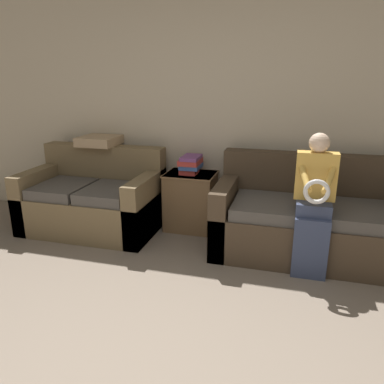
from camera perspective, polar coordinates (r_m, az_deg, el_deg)
name	(u,v)px	position (r m, az deg, el deg)	size (l,w,h in m)	color
wall_back	(227,112)	(4.12, 5.37, 12.09)	(7.89, 0.06, 2.55)	beige
couch_main	(311,221)	(3.76, 17.66, -4.19)	(1.80, 0.91, 0.91)	#473828
couch_side	(94,201)	(4.30, -14.70, -1.27)	(1.44, 0.88, 0.89)	brown
child_left_seated	(314,200)	(3.29, 18.12, -1.20)	(0.34, 0.38, 1.20)	#384260
side_shelf	(191,200)	(4.14, -0.22, -1.30)	(0.54, 0.44, 0.63)	brown
book_stack	(191,164)	(4.02, -0.23, 4.29)	(0.21, 0.31, 0.20)	#BC3833
throw_pillow	(99,141)	(4.42, -13.93, 7.61)	(0.41, 0.41, 0.10)	tan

